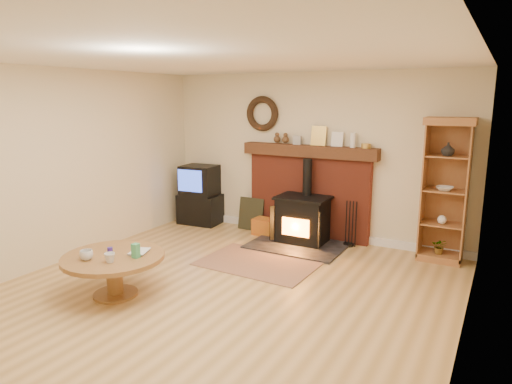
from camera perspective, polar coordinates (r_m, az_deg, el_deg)
The scene contains 11 objects.
ground at distance 5.29m, azimuth -5.13°, elevation -13.00°, with size 5.50×5.50×0.00m, color #A88146.
room_shell at distance 4.92m, azimuth -5.05°, elevation 5.95°, with size 5.02×5.52×2.61m.
chimney_breast at distance 7.30m, azimuth 6.57°, elevation 0.54°, with size 2.20×0.22×1.78m.
wood_stove at distance 7.02m, azimuth 5.76°, elevation -3.61°, with size 1.40×1.00×1.29m.
area_rug at distance 6.27m, azimuth 0.34°, elevation -8.83°, with size 1.54×1.06×0.01m, color brown.
tv_unit at distance 8.14m, azimuth -7.02°, elevation -0.48°, with size 0.75×0.56×1.04m.
curio_cabinet at distance 6.66m, azimuth 22.57°, elevation 0.20°, with size 0.63×0.45×1.96m.
firelog_box at distance 7.47m, azimuth 1.35°, elevation -4.39°, with size 0.43×0.27×0.27m, color gold.
leaning_painting at distance 7.74m, azimuth -0.62°, elevation -2.76°, with size 0.46×0.03×0.55m, color black.
fire_tools at distance 7.06m, azimuth 11.60°, elevation -5.43°, with size 0.19×0.16×0.70m.
coffee_table at distance 5.41m, azimuth -17.40°, elevation -8.47°, with size 1.13×1.13×0.64m.
Camera 1 is at (2.72, -3.96, 2.20)m, focal length 32.00 mm.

